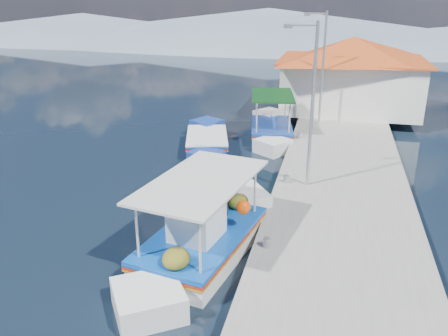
# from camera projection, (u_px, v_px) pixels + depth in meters

# --- Properties ---
(ground) EXTENTS (160.00, 160.00, 0.00)m
(ground) POSITION_uv_depth(u_px,v_px,m) (176.00, 206.00, 17.19)
(ground) COLOR black
(ground) RESTS_ON ground
(quay) EXTENTS (5.00, 44.00, 0.50)m
(quay) POSITION_uv_depth(u_px,v_px,m) (342.00, 159.00, 21.26)
(quay) COLOR gray
(quay) RESTS_ON ground
(bollards) EXTENTS (0.20, 17.20, 0.30)m
(bollards) POSITION_uv_depth(u_px,v_px,m) (294.00, 153.00, 20.90)
(bollards) COLOR #A5A8AD
(bollards) RESTS_ON quay
(main_caique) EXTENTS (3.38, 8.11, 2.72)m
(main_caique) POSITION_uv_depth(u_px,v_px,m) (203.00, 238.00, 13.89)
(main_caique) COLOR silver
(main_caique) RESTS_ON ground
(caique_green_canopy) EXTENTS (2.88, 6.93, 2.63)m
(caique_green_canopy) POSITION_uv_depth(u_px,v_px,m) (272.00, 131.00, 25.12)
(caique_green_canopy) COLOR silver
(caique_green_canopy) RESTS_ON ground
(caique_blue_hull) EXTENTS (3.10, 6.38, 1.18)m
(caique_blue_hull) POSITION_uv_depth(u_px,v_px,m) (208.00, 143.00, 23.23)
(caique_blue_hull) COLOR navy
(caique_blue_hull) RESTS_ON ground
(harbor_building) EXTENTS (10.49, 10.49, 4.40)m
(harbor_building) POSITION_uv_depth(u_px,v_px,m) (351.00, 73.00, 28.48)
(harbor_building) COLOR silver
(harbor_building) RESTS_ON quay
(lamp_post_near) EXTENTS (1.21, 0.14, 6.00)m
(lamp_post_near) POSITION_uv_depth(u_px,v_px,m) (310.00, 98.00, 16.65)
(lamp_post_near) COLOR #A5A8AD
(lamp_post_near) RESTS_ON quay
(lamp_post_far) EXTENTS (1.21, 0.14, 6.00)m
(lamp_post_far) POSITION_uv_depth(u_px,v_px,m) (321.00, 63.00, 24.83)
(lamp_post_far) COLOR #A5A8AD
(lamp_post_far) RESTS_ON quay
(mountain_ridge) EXTENTS (171.40, 96.00, 5.50)m
(mountain_ridge) POSITION_uv_depth(u_px,v_px,m) (349.00, 32.00, 65.92)
(mountain_ridge) COLOR gray
(mountain_ridge) RESTS_ON ground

